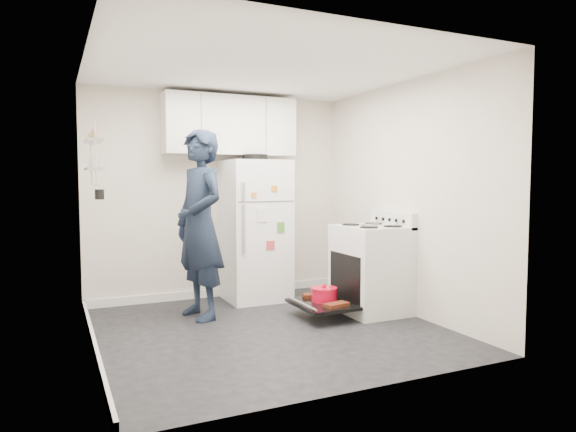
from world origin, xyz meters
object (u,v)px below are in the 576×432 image
electric_range (370,270)px  refrigerator (255,230)px  open_oven_door (323,300)px  person (200,224)px

electric_range → refrigerator: size_ratio=0.63×
electric_range → open_oven_door: (-0.57, 0.03, -0.28)m
electric_range → refrigerator: bearing=129.8°
open_oven_door → refrigerator: 1.31m
refrigerator → open_oven_door: bearing=-72.0°
open_oven_door → person: size_ratio=0.37×
electric_range → open_oven_door: electric_range is taller
open_oven_door → person: bearing=155.7°
open_oven_door → person: (-1.18, 0.53, 0.80)m
electric_range → open_oven_door: size_ratio=1.53×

